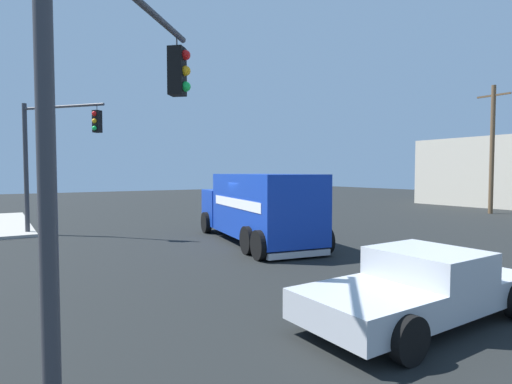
{
  "coord_description": "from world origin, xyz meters",
  "views": [
    {
      "loc": [
        13.07,
        -8.94,
        2.9
      ],
      "look_at": [
        -1.1,
        0.21,
        2.08
      ],
      "focal_mm": 28.49,
      "sensor_mm": 36.0,
      "label": 1
    }
  ],
  "objects_px": {
    "pickup_silver": "(422,284)",
    "delivery_truck": "(257,207)",
    "traffic_light_primary": "(49,147)",
    "utility_pole": "(492,148)",
    "traffic_light_secondary": "(112,103)"
  },
  "relations": [
    {
      "from": "pickup_silver",
      "to": "delivery_truck",
      "type": "bearing_deg",
      "value": 166.9
    },
    {
      "from": "delivery_truck",
      "to": "pickup_silver",
      "type": "xyz_separation_m",
      "value": [
        9.18,
        -2.14,
        -0.75
      ]
    },
    {
      "from": "utility_pole",
      "to": "traffic_light_secondary",
      "type": "bearing_deg",
      "value": -72.15
    },
    {
      "from": "pickup_silver",
      "to": "utility_pole",
      "type": "bearing_deg",
      "value": 114.36
    },
    {
      "from": "traffic_light_primary",
      "to": "utility_pole",
      "type": "distance_m",
      "value": 27.69
    },
    {
      "from": "delivery_truck",
      "to": "pickup_silver",
      "type": "relative_size",
      "value": 1.61
    },
    {
      "from": "delivery_truck",
      "to": "traffic_light_primary",
      "type": "distance_m",
      "value": 9.85
    },
    {
      "from": "traffic_light_primary",
      "to": "traffic_light_secondary",
      "type": "height_order",
      "value": "traffic_light_primary"
    },
    {
      "from": "pickup_silver",
      "to": "utility_pole",
      "type": "relative_size",
      "value": 0.58
    },
    {
      "from": "traffic_light_secondary",
      "to": "pickup_silver",
      "type": "bearing_deg",
      "value": 78.46
    },
    {
      "from": "delivery_truck",
      "to": "traffic_light_secondary",
      "type": "height_order",
      "value": "traffic_light_secondary"
    },
    {
      "from": "traffic_light_primary",
      "to": "pickup_silver",
      "type": "bearing_deg",
      "value": 17.1
    },
    {
      "from": "traffic_light_secondary",
      "to": "delivery_truck",
      "type": "bearing_deg",
      "value": 136.38
    },
    {
      "from": "traffic_light_primary",
      "to": "pickup_silver",
      "type": "distance_m",
      "value": 16.72
    },
    {
      "from": "delivery_truck",
      "to": "traffic_light_primary",
      "type": "bearing_deg",
      "value": -132.98
    }
  ]
}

